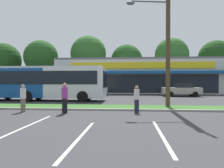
{
  "coord_description": "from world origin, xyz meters",
  "views": [
    {
      "loc": [
        3.88,
        -0.57,
        1.87
      ],
      "look_at": [
        2.29,
        18.1,
        1.61
      ],
      "focal_mm": 34.02,
      "sensor_mm": 36.0,
      "label": 1
    }
  ],
  "objects_px": {
    "pedestrian_far": "(65,98)",
    "city_bus": "(42,82)",
    "utility_pole": "(166,30)",
    "car_2": "(91,89)",
    "car_3": "(182,90)",
    "pedestrian_by_pole": "(137,99)",
    "pedestrian_mid": "(23,98)"
  },
  "relations": [
    {
      "from": "pedestrian_far",
      "to": "city_bus",
      "type": "bearing_deg",
      "value": 53.85
    },
    {
      "from": "utility_pole",
      "to": "pedestrian_far",
      "type": "distance_m",
      "value": 8.17
    },
    {
      "from": "city_bus",
      "to": "pedestrian_far",
      "type": "height_order",
      "value": "city_bus"
    },
    {
      "from": "car_2",
      "to": "car_3",
      "type": "height_order",
      "value": "car_3"
    },
    {
      "from": "pedestrian_by_pole",
      "to": "car_2",
      "type": "bearing_deg",
      "value": -98.91
    },
    {
      "from": "city_bus",
      "to": "pedestrian_mid",
      "type": "xyz_separation_m",
      "value": [
        1.92,
        -7.35,
        -0.93
      ]
    },
    {
      "from": "car_2",
      "to": "pedestrian_far",
      "type": "xyz_separation_m",
      "value": [
        1.18,
        -14.42,
        0.07
      ]
    },
    {
      "from": "pedestrian_mid",
      "to": "pedestrian_far",
      "type": "relative_size",
      "value": 0.95
    },
    {
      "from": "car_2",
      "to": "pedestrian_mid",
      "type": "distance_m",
      "value": 14.19
    },
    {
      "from": "pedestrian_by_pole",
      "to": "utility_pole",
      "type": "bearing_deg",
      "value": -164.29
    },
    {
      "from": "car_3",
      "to": "utility_pole",
      "type": "bearing_deg",
      "value": 71.94
    },
    {
      "from": "utility_pole",
      "to": "car_3",
      "type": "bearing_deg",
      "value": 71.94
    },
    {
      "from": "city_bus",
      "to": "pedestrian_by_pole",
      "type": "bearing_deg",
      "value": -37.84
    },
    {
      "from": "pedestrian_far",
      "to": "pedestrian_mid",
      "type": "bearing_deg",
      "value": 106.39
    },
    {
      "from": "city_bus",
      "to": "pedestrian_by_pole",
      "type": "relative_size",
      "value": 7.58
    },
    {
      "from": "car_2",
      "to": "pedestrian_mid",
      "type": "bearing_deg",
      "value": 83.94
    },
    {
      "from": "car_2",
      "to": "pedestrian_by_pole",
      "type": "height_order",
      "value": "pedestrian_by_pole"
    },
    {
      "from": "utility_pole",
      "to": "pedestrian_by_pole",
      "type": "distance_m",
      "value": 5.45
    },
    {
      "from": "car_2",
      "to": "pedestrian_by_pole",
      "type": "relative_size",
      "value": 2.62
    },
    {
      "from": "utility_pole",
      "to": "city_bus",
      "type": "xyz_separation_m",
      "value": [
        -10.82,
        4.88,
        -3.62
      ]
    },
    {
      "from": "city_bus",
      "to": "pedestrian_far",
      "type": "relative_size",
      "value": 6.9
    },
    {
      "from": "car_3",
      "to": "pedestrian_mid",
      "type": "relative_size",
      "value": 2.76
    },
    {
      "from": "utility_pole",
      "to": "city_bus",
      "type": "relative_size",
      "value": 0.83
    },
    {
      "from": "utility_pole",
      "to": "pedestrian_by_pole",
      "type": "bearing_deg",
      "value": -134.1
    },
    {
      "from": "car_2",
      "to": "utility_pole",
      "type": "bearing_deg",
      "value": 122.48
    },
    {
      "from": "city_bus",
      "to": "car_2",
      "type": "height_order",
      "value": "city_bus"
    },
    {
      "from": "utility_pole",
      "to": "car_2",
      "type": "xyz_separation_m",
      "value": [
        -7.41,
        11.64,
        -4.58
      ]
    },
    {
      "from": "city_bus",
      "to": "car_3",
      "type": "relative_size",
      "value": 2.64
    },
    {
      "from": "utility_pole",
      "to": "pedestrian_by_pole",
      "type": "relative_size",
      "value": 6.3
    },
    {
      "from": "car_2",
      "to": "pedestrian_far",
      "type": "height_order",
      "value": "pedestrian_far"
    },
    {
      "from": "car_3",
      "to": "pedestrian_mid",
      "type": "bearing_deg",
      "value": 48.18
    },
    {
      "from": "utility_pole",
      "to": "car_2",
      "type": "bearing_deg",
      "value": 122.48
    }
  ]
}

